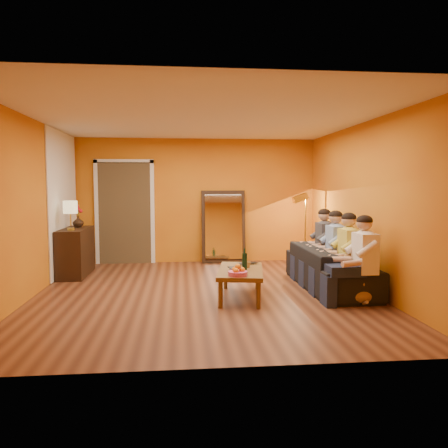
{
  "coord_description": "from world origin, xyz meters",
  "views": [
    {
      "loc": [
        -0.35,
        -6.48,
        1.61
      ],
      "look_at": [
        0.35,
        0.5,
        1.0
      ],
      "focal_mm": 35.0,
      "sensor_mm": 36.0,
      "label": 1
    }
  ],
  "objects": [
    {
      "name": "tumbler",
      "position": [
        0.63,
        -0.23,
        0.46
      ],
      "size": [
        0.1,
        0.1,
        0.09
      ],
      "primitive_type": "imported",
      "rotation": [
        0.0,
        0.0,
        0.08
      ],
      "color": "#B27F3F",
      "rests_on": "coffee_table"
    },
    {
      "name": "book_lower",
      "position": [
        0.33,
        -0.55,
        0.43
      ],
      "size": [
        0.17,
        0.22,
        0.02
      ],
      "primitive_type": "imported",
      "rotation": [
        0.0,
        0.0,
        -0.06
      ],
      "color": "black",
      "rests_on": "coffee_table"
    },
    {
      "name": "vase",
      "position": [
        -2.24,
        1.8,
        0.95
      ],
      "size": [
        0.2,
        0.2,
        0.2
      ],
      "primitive_type": "imported",
      "color": "black",
      "rests_on": "sideboard"
    },
    {
      "name": "book_upper",
      "position": [
        0.33,
        -0.56,
        0.47
      ],
      "size": [
        0.22,
        0.27,
        0.02
      ],
      "primitive_type": "imported",
      "rotation": [
        0.0,
        0.0,
        0.16
      ],
      "color": "black",
      "rests_on": "book_mid"
    },
    {
      "name": "person_mid_left",
      "position": [
        2.13,
        -0.32,
        0.61
      ],
      "size": [
        0.7,
        0.44,
        1.22
      ],
      "primitive_type": null,
      "color": "gold",
      "rests_on": "sofa"
    },
    {
      "name": "fruit_bowl",
      "position": [
        0.41,
        -0.8,
        0.5
      ],
      "size": [
        0.26,
        0.26,
        0.16
      ],
      "primitive_type": null,
      "color": "#D94C89",
      "rests_on": "coffee_table"
    },
    {
      "name": "person_far_right",
      "position": [
        2.13,
        0.78,
        0.61
      ],
      "size": [
        0.7,
        0.44,
        1.22
      ],
      "primitive_type": null,
      "color": "#39383D",
      "rests_on": "sofa"
    },
    {
      "name": "person_far_left",
      "position": [
        2.13,
        -0.87,
        0.61
      ],
      "size": [
        0.7,
        0.44,
        1.22
      ],
      "primitive_type": null,
      "color": "white",
      "rests_on": "sofa"
    },
    {
      "name": "door_jamb_right",
      "position": [
        -0.93,
        2.71,
        1.05
      ],
      "size": [
        0.08,
        0.06,
        2.2
      ],
      "primitive_type": "cube",
      "color": "white",
      "rests_on": "wall_back"
    },
    {
      "name": "wine_bottle",
      "position": [
        0.56,
        -0.4,
        0.58
      ],
      "size": [
        0.07,
        0.07,
        0.31
      ],
      "primitive_type": "cylinder",
      "color": "black",
      "rests_on": "coffee_table"
    },
    {
      "name": "mirror_glass",
      "position": [
        0.55,
        2.59,
        0.76
      ],
      "size": [
        0.78,
        0.21,
        1.35
      ],
      "primitive_type": "cube",
      "rotation": [
        -0.14,
        0.0,
        0.0
      ],
      "color": "white",
      "rests_on": "mirror_frame"
    },
    {
      "name": "doorway_recess",
      "position": [
        -1.5,
        2.83,
        1.05
      ],
      "size": [
        1.06,
        0.3,
        2.1
      ],
      "primitive_type": "cube",
      "color": "#3F2D19",
      "rests_on": "floor"
    },
    {
      "name": "white_accent",
      "position": [
        -2.48,
        1.75,
        1.3
      ],
      "size": [
        0.02,
        1.9,
        2.58
      ],
      "primitive_type": "cube",
      "color": "white",
      "rests_on": "wall_left"
    },
    {
      "name": "floor_lamp",
      "position": [
        2.1,
        1.86,
        0.72
      ],
      "size": [
        0.3,
        0.24,
        1.44
      ],
      "primitive_type": null,
      "rotation": [
        0.0,
        0.0,
        0.01
      ],
      "color": "gold",
      "rests_on": "floor"
    },
    {
      "name": "dog",
      "position": [
        2.08,
        -0.75,
        0.36
      ],
      "size": [
        0.5,
        0.67,
        0.71
      ],
      "primitive_type": null,
      "rotation": [
        0.0,
        0.0,
        -0.19
      ],
      "color": "#976D44",
      "rests_on": "floor"
    },
    {
      "name": "door_header",
      "position": [
        -1.5,
        2.71,
        2.12
      ],
      "size": [
        1.22,
        0.06,
        0.08
      ],
      "primitive_type": "cube",
      "color": "white",
      "rests_on": "wall_back"
    },
    {
      "name": "room_shell",
      "position": [
        0.0,
        0.37,
        1.3
      ],
      "size": [
        5.0,
        5.5,
        2.6
      ],
      "color": "brown",
      "rests_on": "ground"
    },
    {
      "name": "book_mid",
      "position": [
        0.34,
        -0.54,
        0.45
      ],
      "size": [
        0.23,
        0.28,
        0.02
      ],
      "primitive_type": "imported",
      "rotation": [
        0.0,
        0.0,
        -0.21
      ],
      "color": "#B31419",
      "rests_on": "book_lower"
    },
    {
      "name": "table_lamp",
      "position": [
        -2.24,
        1.25,
        1.1
      ],
      "size": [
        0.24,
        0.24,
        0.51
      ],
      "primitive_type": null,
      "color": "beige",
      "rests_on": "sideboard"
    },
    {
      "name": "laptop",
      "position": [
        0.69,
        -0.0,
        0.43
      ],
      "size": [
        0.35,
        0.27,
        0.02
      ],
      "primitive_type": "imported",
      "rotation": [
        0.0,
        0.0,
        0.28
      ],
      "color": "black",
      "rests_on": "coffee_table"
    },
    {
      "name": "coffee_table",
      "position": [
        0.51,
        -0.35,
        0.21
      ],
      "size": [
        0.81,
        1.3,
        0.42
      ],
      "primitive_type": null,
      "rotation": [
        0.0,
        0.0,
        -0.16
      ],
      "color": "brown",
      "rests_on": "floor"
    },
    {
      "name": "flowers",
      "position": [
        -2.24,
        1.8,
        1.18
      ],
      "size": [
        0.17,
        0.17,
        0.42
      ],
      "primitive_type": null,
      "color": "#B31419",
      "rests_on": "vase"
    },
    {
      "name": "mirror_frame",
      "position": [
        0.55,
        2.63,
        0.76
      ],
      "size": [
        0.92,
        0.27,
        1.51
      ],
      "primitive_type": "cube",
      "rotation": [
        -0.14,
        0.0,
        0.0
      ],
      "color": "black",
      "rests_on": "floor"
    },
    {
      "name": "door_jamb_left",
      "position": [
        -2.07,
        2.71,
        1.05
      ],
      "size": [
        0.08,
        0.06,
        2.2
      ],
      "primitive_type": "cube",
      "color": "white",
      "rests_on": "wall_back"
    },
    {
      "name": "person_mid_right",
      "position": [
        2.13,
        0.23,
        0.61
      ],
      "size": [
        0.7,
        0.44,
        1.22
      ],
      "primitive_type": null,
      "color": "#819BC8",
      "rests_on": "sofa"
    },
    {
      "name": "sideboard",
      "position": [
        -2.24,
        1.55,
        0.42
      ],
      "size": [
        0.44,
        1.18,
        0.85
      ],
      "primitive_type": "cube",
      "color": "black",
      "rests_on": "floor"
    },
    {
      "name": "sofa",
      "position": [
        2.0,
        0.13,
        0.33
      ],
      "size": [
        2.23,
        0.87,
        0.65
      ],
      "primitive_type": "imported",
      "rotation": [
        0.0,
        0.0,
        1.57
      ],
      "color": "black",
      "rests_on": "floor"
    }
  ]
}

